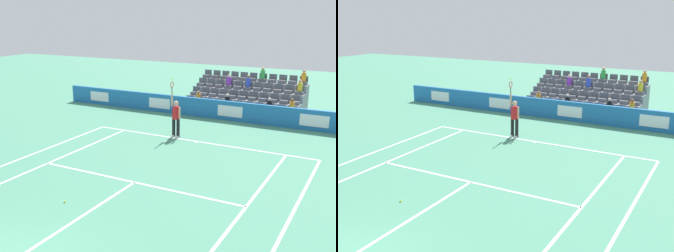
% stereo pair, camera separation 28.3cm
% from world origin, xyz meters
% --- Properties ---
extents(line_baseline, '(10.97, 0.10, 0.01)m').
position_xyz_m(line_baseline, '(0.00, -11.89, 0.00)').
color(line_baseline, white).
rests_on(line_baseline, ground).
extents(line_service, '(8.23, 0.10, 0.01)m').
position_xyz_m(line_service, '(0.00, -6.40, 0.00)').
color(line_service, white).
rests_on(line_service, ground).
extents(line_centre_service, '(0.10, 6.40, 0.01)m').
position_xyz_m(line_centre_service, '(0.00, -3.20, 0.00)').
color(line_centre_service, white).
rests_on(line_centre_service, ground).
extents(line_singles_sideline_left, '(0.10, 11.89, 0.01)m').
position_xyz_m(line_singles_sideline_left, '(4.12, -5.95, 0.00)').
color(line_singles_sideline_left, white).
rests_on(line_singles_sideline_left, ground).
extents(line_singles_sideline_right, '(0.10, 11.89, 0.01)m').
position_xyz_m(line_singles_sideline_right, '(-4.12, -5.95, 0.00)').
color(line_singles_sideline_right, white).
rests_on(line_singles_sideline_right, ground).
extents(line_doubles_sideline_left, '(0.10, 11.89, 0.01)m').
position_xyz_m(line_doubles_sideline_left, '(5.49, -5.95, 0.00)').
color(line_doubles_sideline_left, white).
rests_on(line_doubles_sideline_left, ground).
extents(line_doubles_sideline_right, '(0.10, 11.89, 0.01)m').
position_xyz_m(line_doubles_sideline_right, '(-5.49, -5.95, 0.00)').
color(line_doubles_sideline_right, white).
rests_on(line_doubles_sideline_right, ground).
extents(line_centre_mark, '(0.10, 0.20, 0.01)m').
position_xyz_m(line_centre_mark, '(0.00, -11.79, 0.00)').
color(line_centre_mark, white).
rests_on(line_centre_mark, ground).
extents(sponsor_barrier, '(22.51, 0.22, 1.09)m').
position_xyz_m(sponsor_barrier, '(0.00, -16.40, 0.54)').
color(sponsor_barrier, '#1E66AD').
rests_on(sponsor_barrier, ground).
extents(tennis_player, '(0.53, 0.36, 2.85)m').
position_xyz_m(tennis_player, '(1.27, -12.13, 0.99)').
color(tennis_player, black).
rests_on(tennis_player, ground).
extents(stadium_stand, '(6.82, 3.80, 2.59)m').
position_xyz_m(stadium_stand, '(-0.01, -19.33, 0.68)').
color(stadium_stand, gray).
rests_on(stadium_stand, ground).
extents(loose_tennis_ball, '(0.07, 0.07, 0.07)m').
position_xyz_m(loose_tennis_ball, '(1.08, -3.98, 0.03)').
color(loose_tennis_ball, '#D1E533').
rests_on(loose_tennis_ball, ground).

